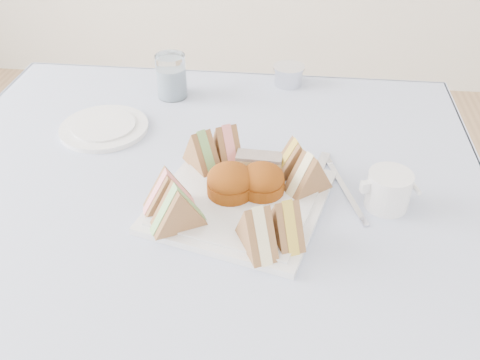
# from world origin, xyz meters

# --- Properties ---
(table) EXTENTS (0.90, 0.90, 0.74)m
(table) POSITION_xyz_m (0.00, 0.00, 0.37)
(table) COLOR brown
(table) RESTS_ON floor
(tablecloth) EXTENTS (1.02, 1.02, 0.01)m
(tablecloth) POSITION_xyz_m (0.00, 0.00, 0.74)
(tablecloth) COLOR silver
(tablecloth) RESTS_ON table
(serving_plate) EXTENTS (0.33, 0.33, 0.01)m
(serving_plate) POSITION_xyz_m (0.08, 0.00, 0.75)
(serving_plate) COLOR silver
(serving_plate) RESTS_ON tablecloth
(sandwich_fl_a) EXTENTS (0.09, 0.07, 0.07)m
(sandwich_fl_a) POSITION_xyz_m (-0.03, -0.03, 0.79)
(sandwich_fl_a) COLOR #9F623A
(sandwich_fl_a) RESTS_ON serving_plate
(sandwich_fl_b) EXTENTS (0.10, 0.08, 0.08)m
(sandwich_fl_b) POSITION_xyz_m (-0.01, -0.08, 0.80)
(sandwich_fl_b) COLOR #9F623A
(sandwich_fl_b) RESTS_ON serving_plate
(sandwich_fr_a) EXTENTS (0.07, 0.09, 0.07)m
(sandwich_fr_a) POSITION_xyz_m (0.16, -0.09, 0.79)
(sandwich_fr_a) COLOR #9F623A
(sandwich_fr_a) RESTS_ON serving_plate
(sandwich_fr_b) EXTENTS (0.07, 0.09, 0.08)m
(sandwich_fr_b) POSITION_xyz_m (0.11, -0.11, 0.80)
(sandwich_fr_b) COLOR #9F623A
(sandwich_fr_b) RESTS_ON serving_plate
(sandwich_bl_a) EXTENTS (0.08, 0.09, 0.07)m
(sandwich_bl_a) POSITION_xyz_m (-0.00, 0.09, 0.79)
(sandwich_bl_a) COLOR #9F623A
(sandwich_bl_a) RESTS_ON serving_plate
(sandwich_bl_b) EXTENTS (0.07, 0.09, 0.07)m
(sandwich_bl_b) POSITION_xyz_m (0.04, 0.11, 0.80)
(sandwich_bl_b) COLOR #9F623A
(sandwich_bl_b) RESTS_ON serving_plate
(sandwich_br_a) EXTENTS (0.09, 0.08, 0.07)m
(sandwich_br_a) POSITION_xyz_m (0.19, 0.04, 0.79)
(sandwich_br_a) COLOR #9F623A
(sandwich_br_a) RESTS_ON serving_plate
(sandwich_br_b) EXTENTS (0.09, 0.07, 0.07)m
(sandwich_br_b) POSITION_xyz_m (0.16, 0.08, 0.79)
(sandwich_br_b) COLOR #9F623A
(sandwich_br_b) RESTS_ON serving_plate
(scone_left) EXTENTS (0.10, 0.10, 0.05)m
(scone_left) POSITION_xyz_m (0.06, 0.01, 0.78)
(scone_left) COLOR #923B0F
(scone_left) RESTS_ON serving_plate
(scone_right) EXTENTS (0.08, 0.08, 0.05)m
(scone_right) POSITION_xyz_m (0.11, 0.02, 0.78)
(scone_right) COLOR #923B0F
(scone_right) RESTS_ON serving_plate
(pastry_slice) EXTENTS (0.08, 0.04, 0.04)m
(pastry_slice) POSITION_xyz_m (0.10, 0.08, 0.78)
(pastry_slice) COLOR tan
(pastry_slice) RESTS_ON serving_plate
(side_plate) EXTENTS (0.24, 0.24, 0.01)m
(side_plate) POSITION_xyz_m (-0.22, 0.21, 0.75)
(side_plate) COLOR silver
(side_plate) RESTS_ON tablecloth
(water_glass) EXTENTS (0.08, 0.08, 0.10)m
(water_glass) POSITION_xyz_m (-0.12, 0.37, 0.79)
(water_glass) COLOR white
(water_glass) RESTS_ON tablecloth
(tea_strainer) EXTENTS (0.09, 0.09, 0.04)m
(tea_strainer) POSITION_xyz_m (0.14, 0.46, 0.77)
(tea_strainer) COLOR silver
(tea_strainer) RESTS_ON tablecloth
(knife) EXTENTS (0.07, 0.21, 0.00)m
(knife) POSITION_xyz_m (0.20, 0.07, 0.75)
(knife) COLOR silver
(knife) RESTS_ON tablecloth
(fork) EXTENTS (0.06, 0.17, 0.00)m
(fork) POSITION_xyz_m (0.26, 0.05, 0.75)
(fork) COLOR silver
(fork) RESTS_ON tablecloth
(creamer_jug) EXTENTS (0.09, 0.09, 0.06)m
(creamer_jug) POSITION_xyz_m (0.32, 0.03, 0.78)
(creamer_jug) COLOR silver
(creamer_jug) RESTS_ON tablecloth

